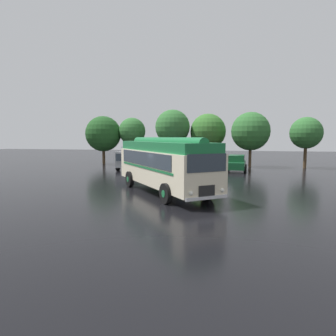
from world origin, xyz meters
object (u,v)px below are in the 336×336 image
object	(u,v)px
vintage_bus	(164,163)
car_near_left	(158,162)
car_far_right	(236,163)
car_mid_left	(185,162)
box_van	(134,157)
car_mid_right	(209,163)

from	to	relation	value
vintage_bus	car_near_left	distance (m)	12.76
car_near_left	car_far_right	distance (m)	8.14
car_mid_left	box_van	world-z (taller)	box_van
car_mid_right	box_van	xyz separation A→B (m)	(-8.09, 0.40, 0.52)
car_near_left	car_mid_left	xyz separation A→B (m)	(2.82, 0.29, 0.00)
car_far_right	car_mid_right	bearing A→B (deg)	-176.51
car_mid_left	car_mid_right	distance (m)	2.49
car_mid_right	car_far_right	bearing A→B (deg)	3.49
car_far_right	box_van	distance (m)	10.93
car_mid_left	car_far_right	size ratio (longest dim) A/B	1.01
car_far_right	car_near_left	bearing A→B (deg)	-176.95
car_mid_left	car_mid_right	xyz separation A→B (m)	(2.49, -0.03, 0.00)
vintage_bus	car_far_right	world-z (taller)	vintage_bus
car_mid_right	car_near_left	bearing A→B (deg)	-177.18
car_near_left	box_van	xyz separation A→B (m)	(-2.79, 0.66, 0.52)
vintage_bus	car_mid_left	xyz separation A→B (m)	(-0.35, 12.61, -1.05)
car_mid_left	car_mid_right	world-z (taller)	same
car_near_left	car_mid_left	distance (m)	2.83
car_mid_left	box_van	bearing A→B (deg)	176.26
car_near_left	box_van	world-z (taller)	box_van
vintage_bus	car_mid_left	world-z (taller)	vintage_bus
car_mid_right	car_mid_left	bearing A→B (deg)	179.29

